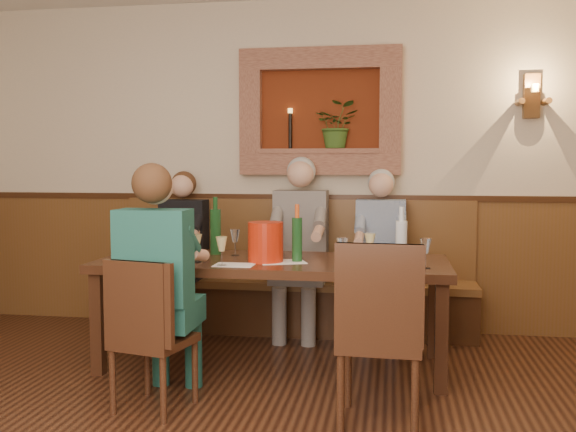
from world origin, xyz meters
name	(u,v)px	position (x,y,z in m)	size (l,w,h in m)	color
room_shell	(186,42)	(0.00, 0.00, 1.89)	(6.04, 6.04, 2.82)	beige
wainscoting	(190,365)	(0.00, 0.00, 0.59)	(6.02, 6.02, 1.15)	brown
wall_niche	(324,117)	(0.24, 2.94, 1.81)	(1.36, 0.30, 1.06)	#62230E
wall_sconce	(532,97)	(1.90, 2.93, 1.94)	(0.25, 0.20, 0.35)	brown
dining_table	(273,270)	(0.00, 1.85, 0.68)	(2.40, 0.90, 0.75)	black
bench	(293,293)	(0.00, 2.79, 0.33)	(3.00, 0.45, 1.11)	#381E0F
chair_near_left	(153,366)	(-0.53, 0.95, 0.26)	(0.47, 0.47, 0.88)	black
chair_near_right	(379,371)	(0.76, 0.95, 0.29)	(0.46, 0.46, 1.01)	black
person_bench_left	(181,265)	(-0.95, 2.69, 0.55)	(0.39, 0.48, 1.35)	black
person_bench_mid	(299,262)	(0.07, 2.69, 0.61)	(0.44, 0.54, 1.47)	#56514F
person_bench_right	(380,269)	(0.72, 2.69, 0.56)	(0.40, 0.49, 1.37)	navy
person_chair_front	(160,305)	(-0.53, 1.07, 0.58)	(0.42, 0.51, 1.42)	navy
spittoon_bucket	(266,242)	(-0.03, 1.74, 0.88)	(0.24, 0.24, 0.27)	#B9210B
wine_bottle_green_a	(297,238)	(0.18, 1.78, 0.91)	(0.09, 0.09, 0.39)	#19471E
wine_bottle_green_b	(216,231)	(-0.46, 2.04, 0.92)	(0.09, 0.09, 0.42)	#19471E
water_bottle	(401,243)	(0.87, 1.63, 0.91)	(0.09, 0.09, 0.39)	silver
tasting_sheet_a	(147,260)	(-0.84, 1.67, 0.75)	(0.26, 0.19, 0.00)	white
tasting_sheet_b	(283,262)	(0.09, 1.75, 0.75)	(0.30, 0.22, 0.00)	white
tasting_sheet_c	(385,265)	(0.77, 1.73, 0.75)	(0.31, 0.22, 0.00)	white
tasting_sheet_d	(234,265)	(-0.20, 1.57, 0.75)	(0.26, 0.19, 0.00)	white
wine_glass_0	(173,242)	(-0.75, 1.94, 0.85)	(0.08, 0.08, 0.19)	white
wine_glass_1	(222,251)	(-0.28, 1.53, 0.85)	(0.08, 0.08, 0.19)	#D8C981
wine_glass_2	(342,252)	(0.50, 1.59, 0.85)	(0.08, 0.08, 0.19)	white
wine_glass_3	(130,247)	(-0.96, 1.65, 0.85)	(0.08, 0.08, 0.19)	#D8C981
wine_glass_4	(425,253)	(1.02, 1.64, 0.85)	(0.08, 0.08, 0.19)	white
wine_glass_5	(196,248)	(-0.48, 1.64, 0.85)	(0.08, 0.08, 0.19)	#D8C981
wine_glass_6	(370,247)	(0.67, 1.87, 0.85)	(0.08, 0.08, 0.19)	#D8C981
wine_glass_7	(235,242)	(-0.30, 2.01, 0.85)	(0.08, 0.08, 0.19)	white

